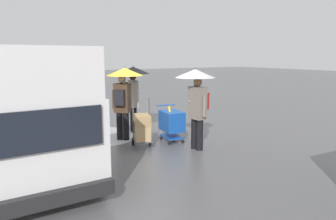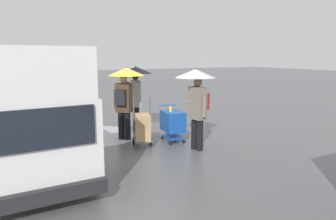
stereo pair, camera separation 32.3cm
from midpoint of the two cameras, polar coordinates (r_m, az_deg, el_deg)
The scene contains 9 objects.
ground_plane at distance 9.22m, azimuth -5.22°, elevation -5.76°, with size 90.00×90.00×0.00m, color #5B5B5E.
slush_patch_under_van at distance 10.09m, azimuth -24.04°, elevation -5.20°, with size 1.62×1.62×0.01m, color #ADAFB5.
slush_patch_mid_street at distance 10.13m, azimuth -14.32°, elevation -4.59°, with size 2.70×2.70×0.01m, color silver.
cargo_van_parked_right at distance 7.37m, azimuth -25.75°, elevation -1.22°, with size 2.41×5.44×2.60m.
shopping_cart_vendor at distance 9.15m, azimuth -0.34°, elevation -2.17°, with size 0.63×0.87×1.04m.
hand_dolly_boxes at distance 8.57m, azimuth -5.65°, elevation -3.23°, with size 0.70×0.82×1.32m.
pedestrian_pink_side at distance 8.29m, azimuth 4.02°, elevation 3.57°, with size 1.04×1.04×2.15m.
pedestrian_black_side at distance 10.23m, azimuth -7.15°, elevation 4.77°, with size 1.04×1.04×2.15m.
pedestrian_white_side at distance 9.26m, azimuth -8.95°, elevation 4.13°, with size 1.04×1.04×2.15m.
Camera 1 is at (3.81, 8.02, 2.46)m, focal length 34.09 mm.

